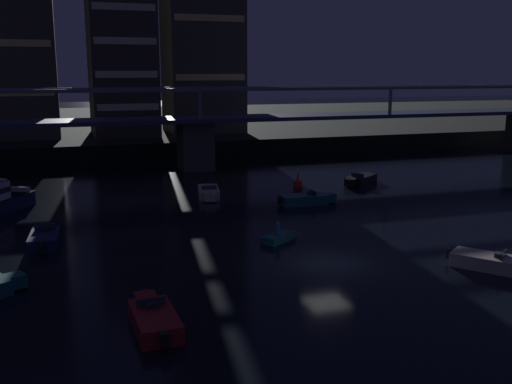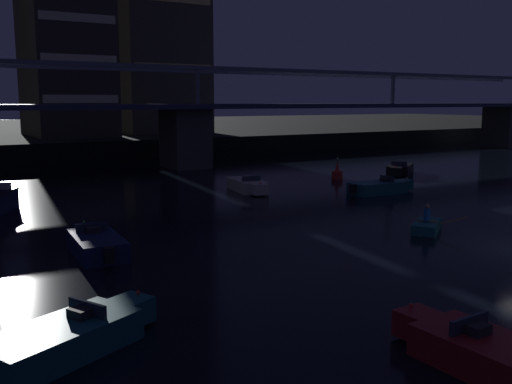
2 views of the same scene
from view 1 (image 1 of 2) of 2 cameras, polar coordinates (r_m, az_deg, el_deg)
The scene contains 13 objects.
ground_plane at distance 35.58m, azimuth 6.90°, elevation -6.86°, with size 400.00×400.00×0.00m, color black.
far_riverbank at distance 116.22m, azimuth -10.94°, elevation 6.40°, with size 240.00×80.00×2.20m, color black.
river_bridge at distance 68.73m, azimuth -5.90°, elevation 6.00°, with size 100.70×6.40×9.38m.
tower_west_low at distance 89.17m, azimuth -23.08°, elevation 15.07°, with size 12.43×11.20×31.90m.
tower_west_tall at distance 87.78m, azimuth -12.89°, elevation 12.54°, with size 8.80×13.21×22.06m.
speedboat_near_center at distance 60.88m, azimuth 10.02°, elevation 1.21°, with size 4.69×3.99×1.16m.
speedboat_near_right at distance 27.19m, azimuth -9.82°, elevation -11.97°, with size 1.95×5.21×1.16m.
speedboat_mid_left at distance 50.85m, azimuth 4.86°, elevation -0.70°, with size 5.21×1.93×1.16m.
speedboat_mid_center at distance 36.83m, azimuth 21.76°, elevation -6.30°, with size 4.02×4.68×1.16m.
speedboat_mid_right at distance 41.49m, azimuth -19.72°, elevation -4.18°, with size 2.05×5.22×1.16m.
speedboat_far_center at distance 53.73m, azimuth -4.59°, elevation -0.03°, with size 2.48×5.23×1.16m.
channel_buoy at distance 58.32m, azimuth 4.06°, elevation 0.96°, with size 0.90×0.90×1.76m.
dinghy_with_paddler at distance 39.77m, azimuth 2.20°, elevation -4.37°, with size 2.77×2.70×1.36m.
Camera 1 is at (-14.43, -30.53, 11.21)m, focal length 41.43 mm.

